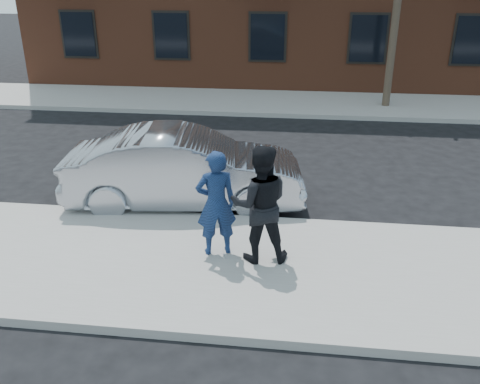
# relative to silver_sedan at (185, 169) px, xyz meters

# --- Properties ---
(ground) EXTENTS (100.00, 100.00, 0.00)m
(ground) POSITION_rel_silver_sedan_xyz_m (0.81, -2.30, -0.81)
(ground) COLOR black
(ground) RESTS_ON ground
(near_sidewalk) EXTENTS (50.00, 3.50, 0.15)m
(near_sidewalk) POSITION_rel_silver_sedan_xyz_m (0.81, -2.55, -0.73)
(near_sidewalk) COLOR gray
(near_sidewalk) RESTS_ON ground
(near_curb) EXTENTS (50.00, 0.10, 0.15)m
(near_curb) POSITION_rel_silver_sedan_xyz_m (0.81, -0.75, -0.73)
(near_curb) COLOR #999691
(near_curb) RESTS_ON ground
(far_sidewalk) EXTENTS (50.00, 3.50, 0.15)m
(far_sidewalk) POSITION_rel_silver_sedan_xyz_m (0.81, 8.95, -0.73)
(far_sidewalk) COLOR gray
(far_sidewalk) RESTS_ON ground
(far_curb) EXTENTS (50.00, 0.10, 0.15)m
(far_curb) POSITION_rel_silver_sedan_xyz_m (0.81, 7.15, -0.73)
(far_curb) COLOR #999691
(far_curb) RESTS_ON ground
(silver_sedan) EXTENTS (5.06, 2.30, 1.61)m
(silver_sedan) POSITION_rel_silver_sedan_xyz_m (0.00, 0.00, 0.00)
(silver_sedan) COLOR #999BA3
(silver_sedan) RESTS_ON ground
(man_hoodie) EXTENTS (0.77, 0.63, 1.83)m
(man_hoodie) POSITION_rel_silver_sedan_xyz_m (1.01, -2.15, 0.26)
(man_hoodie) COLOR navy
(man_hoodie) RESTS_ON near_sidewalk
(man_peacoat) EXTENTS (1.07, 0.89, 1.98)m
(man_peacoat) POSITION_rel_silver_sedan_xyz_m (1.74, -2.25, 0.34)
(man_peacoat) COLOR black
(man_peacoat) RESTS_ON near_sidewalk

